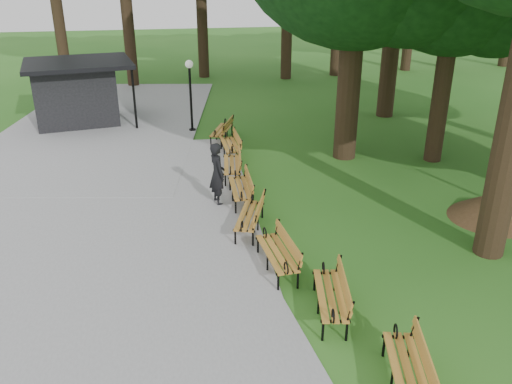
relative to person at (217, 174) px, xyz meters
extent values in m
plane|color=#28651C|center=(0.96, -4.89, -0.92)|extent=(100.00, 100.00, 0.00)
cube|color=gray|center=(-3.04, -1.89, -0.89)|extent=(12.00, 38.00, 0.06)
imported|color=black|center=(0.00, 0.00, 0.00)|extent=(0.60, 0.76, 1.84)
cylinder|color=black|center=(-0.26, 7.35, 0.41)|extent=(0.10, 0.10, 2.67)
sphere|color=white|center=(-0.26, 7.35, 1.84)|extent=(0.32, 0.32, 0.32)
cone|color=#47301C|center=(7.62, -2.29, -0.51)|extent=(2.52, 2.52, 0.82)
cylinder|color=black|center=(7.92, 2.34, 2.20)|extent=(0.60, 0.60, 6.25)
cylinder|color=black|center=(4.93, 3.20, 2.74)|extent=(0.80, 0.80, 7.32)
cylinder|color=black|center=(8.61, 8.26, 2.88)|extent=(0.76, 0.76, 7.60)
camera|label=1|loc=(-1.38, -13.97, 5.53)|focal=37.01mm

